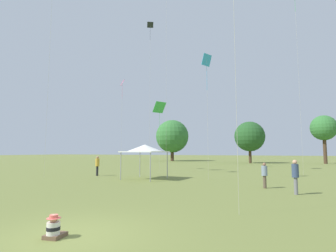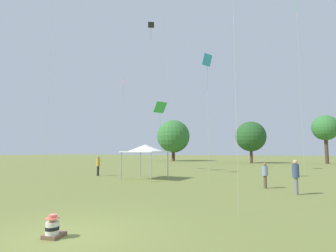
{
  "view_description": "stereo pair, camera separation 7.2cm",
  "coord_description": "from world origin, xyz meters",
  "px_view_note": "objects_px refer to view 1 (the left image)",
  "views": [
    {
      "loc": [
        5.09,
        -5.46,
        2.2
      ],
      "look_at": [
        -0.09,
        6.65,
        3.48
      ],
      "focal_mm": 28.0,
      "sensor_mm": 36.0,
      "label": 1
    },
    {
      "loc": [
        5.16,
        -5.43,
        2.2
      ],
      "look_at": [
        -0.09,
        6.65,
        3.48
      ],
      "focal_mm": 28.0,
      "sensor_mm": 36.0,
      "label": 2
    }
  ],
  "objects_px": {
    "person_standing_1": "(97,164)",
    "kite_6": "(122,87)",
    "kite_3": "(150,35)",
    "kite_8": "(159,108)",
    "distant_tree_0": "(324,128)",
    "canopy_tent": "(145,149)",
    "person_standing_2": "(264,173)",
    "person_standing_3": "(295,174)",
    "seated_toddler": "(54,228)",
    "distant_tree_2": "(250,137)",
    "kite_7": "(207,64)",
    "distant_tree_1": "(172,136)"
  },
  "relations": [
    {
      "from": "seated_toddler",
      "to": "canopy_tent",
      "type": "xyz_separation_m",
      "value": [
        -4.67,
        13.55,
        2.18
      ]
    },
    {
      "from": "person_standing_1",
      "to": "person_standing_2",
      "type": "distance_m",
      "value": 14.71
    },
    {
      "from": "person_standing_1",
      "to": "kite_6",
      "type": "height_order",
      "value": "kite_6"
    },
    {
      "from": "person_standing_2",
      "to": "distant_tree_0",
      "type": "xyz_separation_m",
      "value": [
        8.35,
        37.74,
        5.52
      ]
    },
    {
      "from": "canopy_tent",
      "to": "kite_7",
      "type": "height_order",
      "value": "kite_7"
    },
    {
      "from": "seated_toddler",
      "to": "person_standing_2",
      "type": "xyz_separation_m",
      "value": [
        4.46,
        11.8,
        0.65
      ]
    },
    {
      "from": "person_standing_2",
      "to": "kite_3",
      "type": "distance_m",
      "value": 25.1
    },
    {
      "from": "canopy_tent",
      "to": "distant_tree_0",
      "type": "distance_m",
      "value": 40.2
    },
    {
      "from": "kite_8",
      "to": "canopy_tent",
      "type": "bearing_deg",
      "value": 92.52
    },
    {
      "from": "distant_tree_0",
      "to": "seated_toddler",
      "type": "bearing_deg",
      "value": -104.5
    },
    {
      "from": "kite_6",
      "to": "distant_tree_1",
      "type": "xyz_separation_m",
      "value": [
        -6.24,
        30.95,
        -4.04
      ]
    },
    {
      "from": "person_standing_1",
      "to": "kite_8",
      "type": "height_order",
      "value": "kite_8"
    },
    {
      "from": "seated_toddler",
      "to": "distant_tree_2",
      "type": "distance_m",
      "value": 47.14
    },
    {
      "from": "kite_8",
      "to": "person_standing_3",
      "type": "bearing_deg",
      "value": 124.52
    },
    {
      "from": "person_standing_1",
      "to": "person_standing_3",
      "type": "distance_m",
      "value": 16.68
    },
    {
      "from": "canopy_tent",
      "to": "seated_toddler",
      "type": "bearing_deg",
      "value": -70.99
    },
    {
      "from": "kite_6",
      "to": "kite_7",
      "type": "bearing_deg",
      "value": 63.98
    },
    {
      "from": "kite_8",
      "to": "distant_tree_2",
      "type": "bearing_deg",
      "value": -119.99
    },
    {
      "from": "kite_3",
      "to": "distant_tree_0",
      "type": "distance_m",
      "value": 35.63
    },
    {
      "from": "person_standing_2",
      "to": "distant_tree_2",
      "type": "xyz_separation_m",
      "value": [
        -4.37,
        35.1,
        4.15
      ]
    },
    {
      "from": "seated_toddler",
      "to": "distant_tree_1",
      "type": "relative_size",
      "value": 0.06
    },
    {
      "from": "distant_tree_2",
      "to": "kite_8",
      "type": "bearing_deg",
      "value": -105.64
    },
    {
      "from": "person_standing_1",
      "to": "person_standing_2",
      "type": "relative_size",
      "value": 1.16
    },
    {
      "from": "person_standing_1",
      "to": "kite_7",
      "type": "height_order",
      "value": "kite_7"
    },
    {
      "from": "seated_toddler",
      "to": "distant_tree_0",
      "type": "height_order",
      "value": "distant_tree_0"
    },
    {
      "from": "kite_7",
      "to": "distant_tree_1",
      "type": "distance_m",
      "value": 40.98
    },
    {
      "from": "person_standing_1",
      "to": "kite_3",
      "type": "distance_m",
      "value": 19.09
    },
    {
      "from": "kite_3",
      "to": "seated_toddler",
      "type": "bearing_deg",
      "value": 128.19
    },
    {
      "from": "canopy_tent",
      "to": "kite_7",
      "type": "relative_size",
      "value": 0.32
    },
    {
      "from": "kite_7",
      "to": "distant_tree_1",
      "type": "relative_size",
      "value": 1.05
    },
    {
      "from": "person_standing_3",
      "to": "kite_3",
      "type": "distance_m",
      "value": 26.87
    },
    {
      "from": "person_standing_3",
      "to": "kite_8",
      "type": "distance_m",
      "value": 18.41
    },
    {
      "from": "person_standing_2",
      "to": "kite_8",
      "type": "distance_m",
      "value": 16.21
    },
    {
      "from": "distant_tree_1",
      "to": "distant_tree_2",
      "type": "relative_size",
      "value": 1.21
    },
    {
      "from": "person_standing_3",
      "to": "canopy_tent",
      "type": "xyz_separation_m",
      "value": [
        -10.73,
        3.59,
        1.36
      ]
    },
    {
      "from": "distant_tree_2",
      "to": "canopy_tent",
      "type": "bearing_deg",
      "value": -98.11
    },
    {
      "from": "kite_7",
      "to": "distant_tree_2",
      "type": "distance_m",
      "value": 32.16
    },
    {
      "from": "seated_toddler",
      "to": "canopy_tent",
      "type": "height_order",
      "value": "canopy_tent"
    },
    {
      "from": "canopy_tent",
      "to": "kite_8",
      "type": "bearing_deg",
      "value": 106.87
    },
    {
      "from": "kite_6",
      "to": "kite_7",
      "type": "relative_size",
      "value": 1.06
    },
    {
      "from": "kite_8",
      "to": "distant_tree_0",
      "type": "xyz_separation_m",
      "value": [
        19.86,
        28.13,
        -0.67
      ]
    },
    {
      "from": "person_standing_2",
      "to": "kite_3",
      "type": "bearing_deg",
      "value": -104.97
    },
    {
      "from": "person_standing_2",
      "to": "person_standing_3",
      "type": "xyz_separation_m",
      "value": [
        1.6,
        -1.84,
        0.17
      ]
    },
    {
      "from": "person_standing_2",
      "to": "kite_6",
      "type": "relative_size",
      "value": 0.14
    },
    {
      "from": "kite_3",
      "to": "kite_6",
      "type": "height_order",
      "value": "kite_3"
    },
    {
      "from": "kite_3",
      "to": "kite_6",
      "type": "distance_m",
      "value": 8.62
    },
    {
      "from": "kite_6",
      "to": "distant_tree_0",
      "type": "bearing_deg",
      "value": 139.54
    },
    {
      "from": "seated_toddler",
      "to": "person_standing_2",
      "type": "bearing_deg",
      "value": 60.34
    },
    {
      "from": "person_standing_1",
      "to": "distant_tree_0",
      "type": "relative_size",
      "value": 0.2
    },
    {
      "from": "kite_6",
      "to": "distant_tree_0",
      "type": "relative_size",
      "value": 1.22
    }
  ]
}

